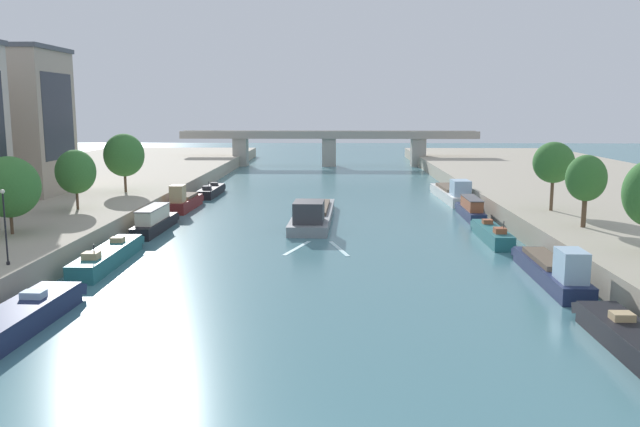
# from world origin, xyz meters

# --- Properties ---
(quay_left) EXTENTS (36.00, 170.00, 2.12)m
(quay_left) POSITION_xyz_m (-36.15, 55.00, 1.06)
(quay_left) COLOR #A89E89
(quay_left) RESTS_ON ground
(quay_right) EXTENTS (36.00, 170.00, 2.12)m
(quay_right) POSITION_xyz_m (36.15, 55.00, 1.06)
(quay_right) COLOR #A89E89
(quay_right) RESTS_ON ground
(barge_midriver) EXTENTS (4.48, 20.26, 3.03)m
(barge_midriver) POSITION_xyz_m (-1.01, 48.29, 0.88)
(barge_midriver) COLOR gray
(barge_midriver) RESTS_ON ground
(wake_behind_barge) EXTENTS (5.60, 5.98, 0.03)m
(wake_behind_barge) POSITION_xyz_m (-0.10, 35.35, 0.01)
(wake_behind_barge) COLOR silver
(wake_behind_barge) RESTS_ON ground
(moored_boat_left_gap_after) EXTENTS (3.02, 13.73, 2.42)m
(moored_boat_left_gap_after) POSITION_xyz_m (-15.85, 13.29, 0.69)
(moored_boat_left_gap_after) COLOR #1E284C
(moored_boat_left_gap_after) RESTS_ON ground
(moored_boat_left_downstream) EXTENTS (2.17, 12.72, 2.37)m
(moored_boat_left_downstream) POSITION_xyz_m (-16.14, 29.21, 0.67)
(moored_boat_left_downstream) COLOR #23666B
(moored_boat_left_downstream) RESTS_ON ground
(moored_boat_left_far) EXTENTS (2.11, 10.85, 2.50)m
(moored_boat_left_far) POSITION_xyz_m (-16.24, 42.70, 1.04)
(moored_boat_left_far) COLOR black
(moored_boat_left_far) RESTS_ON ground
(moored_boat_left_end) EXTENTS (2.32, 10.19, 3.25)m
(moored_boat_left_end) POSITION_xyz_m (-16.46, 56.42, 0.98)
(moored_boat_left_end) COLOR maroon
(moored_boat_left_end) RESTS_ON ground
(moored_boat_left_midway) EXTENTS (2.17, 10.49, 2.28)m
(moored_boat_left_midway) POSITION_xyz_m (-15.62, 68.94, 0.63)
(moored_boat_left_midway) COLOR black
(moored_boat_left_midway) RESTS_ON ground
(moored_boat_right_second) EXTENTS (2.43, 13.33, 3.13)m
(moored_boat_right_second) POSITION_xyz_m (16.41, 24.70, 0.93)
(moored_boat_right_second) COLOR #1E284C
(moored_boat_right_second) RESTS_ON ground
(moored_boat_right_far) EXTENTS (1.82, 10.34, 2.35)m
(moored_boat_right_far) POSITION_xyz_m (15.59, 39.02, 0.66)
(moored_boat_right_far) COLOR #23666B
(moored_boat_right_far) RESTS_ON ground
(moored_boat_right_near) EXTENTS (1.86, 10.34, 2.33)m
(moored_boat_right_near) POSITION_xyz_m (16.17, 51.39, 0.97)
(moored_boat_right_near) COLOR #1E284C
(moored_boat_right_near) RESTS_ON ground
(moored_boat_right_midway) EXTENTS (3.30, 16.51, 3.16)m
(moored_boat_right_midway) POSITION_xyz_m (16.55, 65.05, 0.96)
(moored_boat_right_midway) COLOR silver
(moored_boat_right_midway) RESTS_ON ground
(tree_left_midway) EXTENTS (4.76, 4.76, 6.14)m
(tree_left_midway) POSITION_xyz_m (-24.12, 30.41, 5.86)
(tree_left_midway) COLOR brown
(tree_left_midway) RESTS_ON quay_left
(tree_left_by_lamp) EXTENTS (3.84, 3.84, 5.83)m
(tree_left_by_lamp) POSITION_xyz_m (-23.85, 43.00, 5.81)
(tree_left_by_lamp) COLOR brown
(tree_left_by_lamp) RESTS_ON quay_left
(tree_left_nearest) EXTENTS (4.67, 4.67, 6.83)m
(tree_left_nearest) POSITION_xyz_m (-23.39, 56.34, 6.44)
(tree_left_nearest) COLOR brown
(tree_left_nearest) RESTS_ON quay_left
(tree_right_past_mid) EXTENTS (3.30, 3.30, 6.04)m
(tree_right_past_mid) POSITION_xyz_m (22.07, 34.54, 6.21)
(tree_right_past_mid) COLOR brown
(tree_right_past_mid) RESTS_ON quay_right
(tree_right_far) EXTENTS (3.88, 3.88, 6.63)m
(tree_right_far) POSITION_xyz_m (22.26, 43.42, 6.76)
(tree_right_far) COLOR brown
(tree_right_far) RESTS_ON quay_right
(lamppost_left_bank) EXTENTS (0.28, 0.28, 4.85)m
(lamppost_left_bank) POSITION_xyz_m (-19.43, 20.38, 4.77)
(lamppost_left_bank) COLOR black
(lamppost_left_bank) RESTS_ON quay_left
(bridge_far) EXTENTS (60.30, 4.40, 7.15)m
(bridge_far) POSITION_xyz_m (0.00, 114.32, 4.54)
(bridge_far) COLOR #9E998E
(bridge_far) RESTS_ON ground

